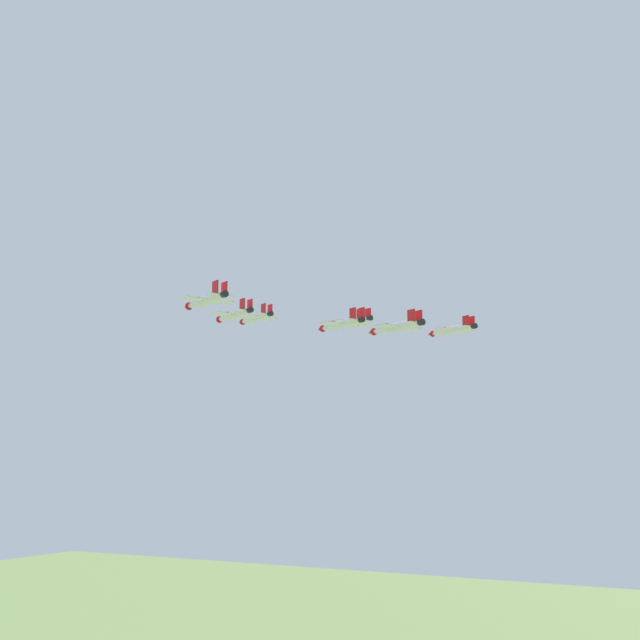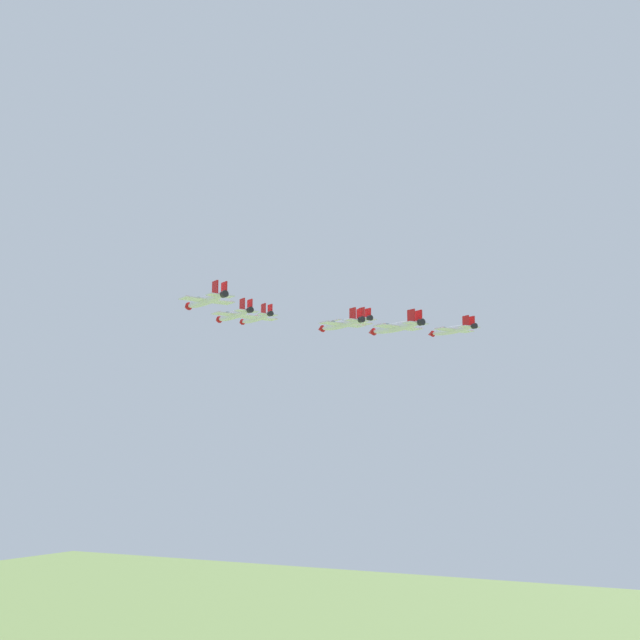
# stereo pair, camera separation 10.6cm
# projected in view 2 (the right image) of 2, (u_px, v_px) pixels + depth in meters

# --- Properties ---
(jet_lead) EXTENTS (9.49, 13.89, 3.19)m
(jet_lead) POSITION_uv_depth(u_px,v_px,m) (256.00, 318.00, 185.64)
(jet_lead) COLOR white
(jet_left_wingman) EXTENTS (9.47, 13.98, 3.20)m
(jet_left_wingman) POSITION_uv_depth(u_px,v_px,m) (234.00, 315.00, 163.85)
(jet_left_wingman) COLOR white
(jet_right_wingman) EXTENTS (9.51, 14.14, 3.22)m
(jet_right_wingman) POSITION_uv_depth(u_px,v_px,m) (350.00, 322.00, 179.33)
(jet_right_wingman) COLOR white
(jet_left_outer) EXTENTS (9.62, 14.30, 3.25)m
(jet_left_outer) POSITION_uv_depth(u_px,v_px,m) (205.00, 300.00, 142.36)
(jet_left_outer) COLOR white
(jet_right_outer) EXTENTS (9.06, 13.44, 3.07)m
(jet_right_outer) POSITION_uv_depth(u_px,v_px,m) (452.00, 330.00, 172.91)
(jet_right_outer) COLOR white
(jet_slot_rear) EXTENTS (9.25, 13.71, 3.14)m
(jet_slot_rear) POSITION_uv_depth(u_px,v_px,m) (341.00, 324.00, 157.40)
(jet_slot_rear) COLOR white
(jet_trailing) EXTENTS (9.17, 13.63, 3.10)m
(jet_trailing) POSITION_uv_depth(u_px,v_px,m) (396.00, 327.00, 143.31)
(jet_trailing) COLOR white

